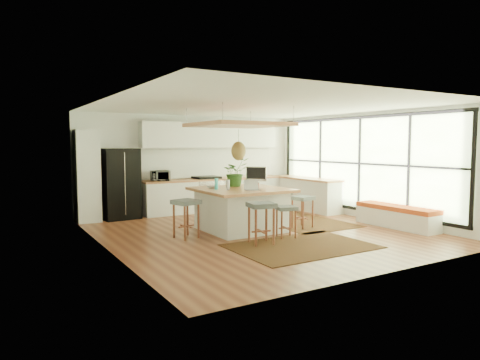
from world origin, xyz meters
TOP-DOWN VIEW (x-y plane):
  - floor at (0.00, 0.00)m, footprint 7.00×7.00m
  - ceiling at (0.00, 0.00)m, footprint 7.00×7.00m
  - wall_back at (0.00, 3.50)m, footprint 6.50×0.00m
  - wall_front at (0.00, -3.50)m, footprint 6.50×0.00m
  - wall_left at (-3.25, 0.00)m, footprint 0.00×7.00m
  - wall_right at (3.25, 0.00)m, footprint 0.00×7.00m
  - window_wall at (3.22, 0.00)m, footprint 0.10×6.20m
  - pantry at (-2.95, 3.18)m, footprint 0.55×0.60m
  - back_counter_base at (0.55, 3.18)m, footprint 4.20×0.60m
  - back_counter_top at (0.55, 3.18)m, footprint 4.24×0.64m
  - backsplash at (0.55, 3.48)m, footprint 4.20×0.02m
  - upper_cabinets at (0.55, 3.32)m, footprint 4.20×0.34m
  - range at (0.30, 3.18)m, footprint 0.76×0.62m
  - right_counter_base at (2.93, 2.00)m, footprint 0.60×2.50m
  - right_counter_top at (2.93, 2.00)m, footprint 0.64×2.54m
  - window_bench at (2.95, -1.20)m, footprint 0.52×2.00m
  - ceiling_panel at (-0.30, 0.40)m, footprint 1.86×1.86m
  - rug_near at (-0.08, -1.54)m, footprint 2.60×1.80m
  - rug_right at (1.51, 0.47)m, footprint 1.80×2.60m
  - fridge at (-2.16, 3.19)m, footprint 0.95×0.78m
  - island at (-0.26, 0.35)m, footprint 1.85×1.85m
  - stool_near_left at (-0.62, -1.00)m, footprint 0.56×0.56m
  - stool_near_right at (0.12, -0.79)m, footprint 0.47×0.47m
  - stool_right_front at (1.07, -0.14)m, footprint 0.49×0.49m
  - stool_right_back at (1.05, 0.71)m, footprint 0.46×0.46m
  - stool_left_side at (-1.63, 0.23)m, footprint 0.56×0.56m
  - laptop at (-0.27, -0.14)m, footprint 0.39×0.41m
  - monitor at (0.30, 0.61)m, footprint 0.47×0.48m
  - microwave at (-1.08, 3.17)m, footprint 0.52×0.34m
  - island_plant at (-0.14, 0.81)m, footprint 0.69×0.74m
  - island_bowl at (-0.83, 0.67)m, footprint 0.24×0.24m
  - island_bottle_0 at (-0.81, 0.45)m, footprint 0.07×0.07m
  - island_bottle_1 at (-0.66, 0.20)m, footprint 0.07×0.07m
  - island_bottle_2 at (-0.01, 0.05)m, footprint 0.07×0.07m
  - island_bottle_3 at (0.09, 0.40)m, footprint 0.07×0.07m
  - island_bottle_4 at (-0.46, 0.60)m, footprint 0.07×0.07m

SIDE VIEW (x-z plane):
  - floor at x=0.00m, z-range 0.00..0.00m
  - rug_near at x=-0.08m, z-range 0.00..0.01m
  - rug_right at x=1.51m, z-range 0.00..0.01m
  - window_bench at x=2.95m, z-range 0.00..0.50m
  - stool_near_left at x=-0.62m, z-range -0.04..0.75m
  - stool_near_right at x=0.12m, z-range 0.03..0.68m
  - stool_right_front at x=1.07m, z-range -0.01..0.72m
  - stool_right_back at x=1.05m, z-range -0.03..0.74m
  - stool_left_side at x=-1.63m, z-range -0.03..0.74m
  - back_counter_base at x=0.55m, z-range 0.00..0.88m
  - right_counter_base at x=2.93m, z-range 0.00..0.88m
  - island at x=-0.26m, z-range 0.00..0.93m
  - range at x=0.30m, z-range 0.00..1.00m
  - back_counter_top at x=0.55m, z-range 0.88..0.93m
  - right_counter_top at x=2.93m, z-range 0.88..0.93m
  - fridge at x=-2.16m, z-range 0.03..1.82m
  - island_bowl at x=-0.83m, z-range 0.93..0.98m
  - island_bottle_0 at x=-0.81m, z-range 0.93..1.12m
  - island_bottle_1 at x=-0.66m, z-range 0.93..1.12m
  - island_bottle_2 at x=-0.01m, z-range 0.93..1.12m
  - island_bottle_3 at x=0.09m, z-range 0.93..1.12m
  - island_bottle_4 at x=-0.46m, z-range 0.93..1.12m
  - laptop at x=-0.27m, z-range 0.93..1.17m
  - microwave at x=-1.08m, z-range 0.93..1.26m
  - pantry at x=-2.95m, z-range 0.00..2.25m
  - island_plant at x=-0.14m, z-range 0.93..1.44m
  - monitor at x=0.30m, z-range 0.96..1.42m
  - wall_back at x=0.00m, z-range -1.90..4.60m
  - wall_front at x=0.00m, z-range -1.90..4.60m
  - wall_left at x=-3.25m, z-range -2.15..4.85m
  - wall_right at x=3.25m, z-range -2.15..4.85m
  - backsplash at x=0.55m, z-range 0.95..1.75m
  - window_wall at x=3.22m, z-range 0.10..2.70m
  - ceiling_panel at x=-0.30m, z-range 1.65..2.45m
  - upper_cabinets at x=0.55m, z-range 1.80..2.50m
  - ceiling at x=0.00m, z-range 2.70..2.70m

